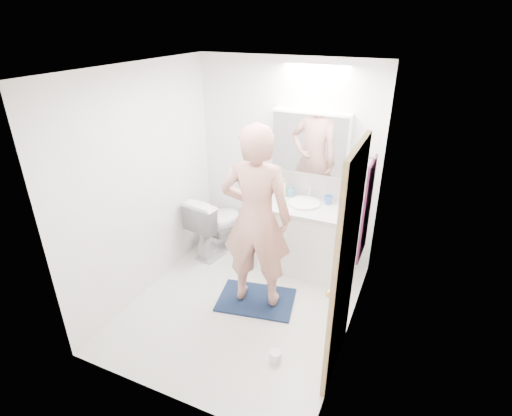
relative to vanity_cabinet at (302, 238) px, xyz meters
The scene contains 23 objects.
floor 1.09m from the vanity_cabinet, 108.70° to the right, with size 2.50×2.50×0.00m, color silver.
ceiling 2.25m from the vanity_cabinet, 108.70° to the right, with size 2.50×2.50×0.00m, color white.
wall_back 0.92m from the vanity_cabinet, 138.89° to the left, with size 2.50×2.50×0.00m, color white.
wall_front 2.38m from the vanity_cabinet, 98.39° to the right, with size 2.50×2.50×0.00m, color white.
wall_left 1.90m from the vanity_cabinet, 145.92° to the right, with size 2.50×2.50×0.00m, color white.
wall_right 1.48m from the vanity_cabinet, 51.29° to the right, with size 2.50×2.50×0.00m, color white.
vanity_cabinet is the anchor object (origin of this frame).
countertop 0.41m from the vanity_cabinet, 90.00° to the right, with size 0.95×0.58×0.04m, color silver.
sink_basin 0.45m from the vanity_cabinet, 90.00° to the left, with size 0.36×0.36×0.03m, color white.
faucet 0.56m from the vanity_cabinet, 90.00° to the left, with size 0.02×0.02×0.16m, color silver.
medicine_cabinet 1.13m from the vanity_cabinet, 97.22° to the left, with size 0.88×0.14×0.70m, color white.
mirror_panel 1.12m from the vanity_cabinet, 101.23° to the left, with size 0.84×0.01×0.66m, color silver.
toilet 1.10m from the vanity_cabinet, behind, with size 0.45×0.78×0.80m, color silver.
bath_rug 0.95m from the vanity_cabinet, 104.69° to the right, with size 0.80×0.55×0.02m, color #152544.
person 1.06m from the vanity_cabinet, 104.69° to the right, with size 0.69×0.46×1.90m, color tan.
door 1.63m from the vanity_cabinet, 60.19° to the right, with size 0.04×0.80×2.00m, color tan.
door_knob 1.85m from the vanity_cabinet, 66.17° to the right, with size 0.06×0.06×0.06m, color gold.
towel 1.11m from the vanity_cabinet, 28.91° to the right, with size 0.02×0.42×1.00m, color #121136.
towel_hook 1.49m from the vanity_cabinet, 29.34° to the right, with size 0.02×0.02×0.07m, color silver.
soap_bottle_a 0.64m from the vanity_cabinet, 153.84° to the left, with size 0.09×0.09×0.22m, color #D1C687.
soap_bottle_b 0.58m from the vanity_cabinet, 140.89° to the left, with size 0.07×0.07×0.16m, color #5DA0C7.
toothbrush_cup 0.56m from the vanity_cabinet, 33.46° to the left, with size 0.10×0.10×0.10m, color #467AD3.
toilet_paper_roll 1.58m from the vanity_cabinet, 79.93° to the right, with size 0.11×0.11×0.10m, color white.
Camera 1 is at (1.50, -2.99, 2.78)m, focal length 27.79 mm.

